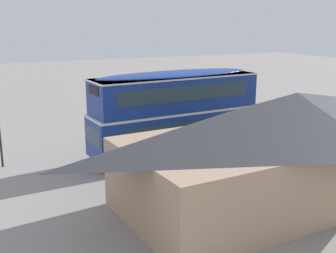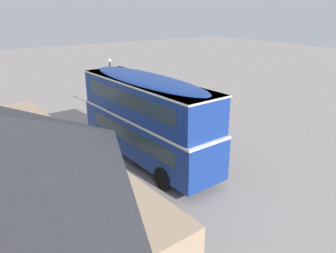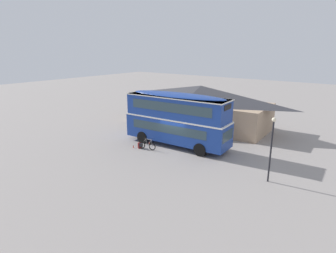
# 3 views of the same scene
# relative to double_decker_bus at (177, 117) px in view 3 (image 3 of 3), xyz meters

# --- Properties ---
(ground_plane) EXTENTS (120.00, 120.00, 0.00)m
(ground_plane) POSITION_rel_double_decker_bus_xyz_m (0.39, -0.74, -2.64)
(ground_plane) COLOR gray
(double_decker_bus) EXTENTS (9.87, 3.10, 4.79)m
(double_decker_bus) POSITION_rel_double_decker_bus_xyz_m (0.00, 0.00, 0.00)
(double_decker_bus) COLOR black
(double_decker_bus) RESTS_ON ground
(touring_bicycle) EXTENTS (1.74, 0.63, 1.01)m
(touring_bicycle) POSITION_rel_double_decker_bus_xyz_m (-1.51, -2.46, -2.27)
(touring_bicycle) COLOR black
(touring_bicycle) RESTS_ON ground
(backpack_on_ground) EXTENTS (0.39, 0.41, 0.53)m
(backpack_on_ground) POSITION_rel_double_decker_bus_xyz_m (-2.16, -2.59, -2.37)
(backpack_on_ground) COLOR maroon
(backpack_on_ground) RESTS_ON ground
(water_bottle_red_squeeze) EXTENTS (0.07, 0.07, 0.24)m
(water_bottle_red_squeeze) POSITION_rel_double_decker_bus_xyz_m (-2.64, -2.92, -2.53)
(water_bottle_red_squeeze) COLOR #D84C33
(water_bottle_red_squeeze) RESTS_ON ground
(pub_building) EXTENTS (15.63, 7.32, 4.55)m
(pub_building) POSITION_rel_double_decker_bus_xyz_m (-1.96, 7.29, -0.32)
(pub_building) COLOR tan
(pub_building) RESTS_ON ground
(street_lamp) EXTENTS (0.28, 0.28, 4.38)m
(street_lamp) POSITION_rel_double_decker_bus_xyz_m (9.07, -2.20, 0.09)
(street_lamp) COLOR black
(street_lamp) RESTS_ON ground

